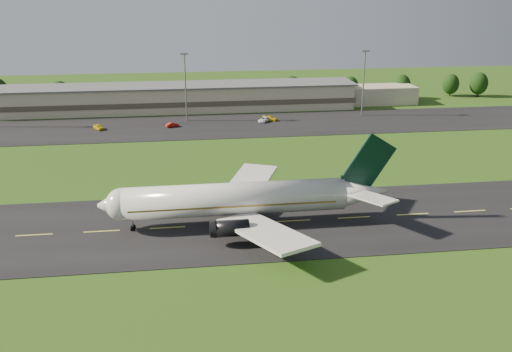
{
  "coord_description": "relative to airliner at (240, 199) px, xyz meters",
  "views": [
    {
      "loc": [
        2.91,
        -90.75,
        39.95
      ],
      "look_at": [
        16.4,
        8.0,
        6.0
      ],
      "focal_mm": 40.0,
      "sensor_mm": 36.0,
      "label": 1
    }
  ],
  "objects": [
    {
      "name": "light_mast_centre",
      "position": [
        -7.58,
        80.0,
        8.08
      ],
      "size": [
        2.4,
        1.2,
        20.35
      ],
      "color": "gray",
      "rests_on": "ground"
    },
    {
      "name": "service_vehicle_d",
      "position": [
        17.56,
        76.46,
        -3.88
      ],
      "size": [
        5.0,
        4.16,
        1.37
      ],
      "primitive_type": "imported",
      "rotation": [
        0.0,
        0.0,
        1.0
      ],
      "color": "yellow",
      "rests_on": "apron"
    },
    {
      "name": "ground",
      "position": [
        -12.58,
        -0.0,
        -4.66
      ],
      "size": [
        360.0,
        360.0,
        0.0
      ],
      "primitive_type": "plane",
      "color": "#224310",
      "rests_on": "ground"
    },
    {
      "name": "taxiway",
      "position": [
        -12.58,
        -0.0,
        -4.61
      ],
      "size": [
        220.0,
        30.0,
        0.1
      ],
      "primitive_type": "cube",
      "color": "black",
      "rests_on": "ground"
    },
    {
      "name": "service_vehicle_b",
      "position": [
        -11.99,
        72.25,
        -3.93
      ],
      "size": [
        4.0,
        2.92,
        1.26
      ],
      "primitive_type": "imported",
      "rotation": [
        0.0,
        0.0,
        2.04
      ],
      "color": "#A0120A",
      "rests_on": "apron"
    },
    {
      "name": "terminal",
      "position": [
        -6.18,
        96.18,
        -0.67
      ],
      "size": [
        145.0,
        16.0,
        8.4
      ],
      "color": "tan",
      "rests_on": "ground"
    },
    {
      "name": "tree_line",
      "position": [
        10.35,
        105.95,
        0.14
      ],
      "size": [
        193.0,
        8.68,
        10.29
      ],
      "color": "black",
      "rests_on": "ground"
    },
    {
      "name": "service_vehicle_c",
      "position": [
        15.53,
        75.17,
        -3.87
      ],
      "size": [
        4.82,
        5.36,
        1.38
      ],
      "primitive_type": "imported",
      "rotation": [
        0.0,
        0.0,
        -0.64
      ],
      "color": "white",
      "rests_on": "apron"
    },
    {
      "name": "service_vehicle_a",
      "position": [
        -32.81,
        72.12,
        -3.83
      ],
      "size": [
        3.74,
        4.58,
        1.47
      ],
      "primitive_type": "imported",
      "rotation": [
        0.0,
        0.0,
        0.55
      ],
      "color": "gold",
      "rests_on": "apron"
    },
    {
      "name": "airliner",
      "position": [
        0.0,
        0.0,
        0.0
      ],
      "size": [
        51.23,
        42.18,
        15.57
      ],
      "rotation": [
        0.0,
        0.0,
        0.0
      ],
      "color": "silver",
      "rests_on": "ground"
    },
    {
      "name": "light_mast_east",
      "position": [
        47.42,
        80.0,
        8.08
      ],
      "size": [
        2.4,
        1.2,
        20.35
      ],
      "color": "gray",
      "rests_on": "ground"
    },
    {
      "name": "apron",
      "position": [
        -12.58,
        72.0,
        -4.61
      ],
      "size": [
        260.0,
        30.0,
        0.1
      ],
      "primitive_type": "cube",
      "color": "black",
      "rests_on": "ground"
    }
  ]
}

